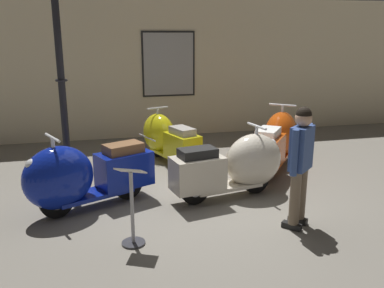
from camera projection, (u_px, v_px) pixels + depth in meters
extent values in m
plane|color=slate|center=(207.00, 199.00, 6.17)|extent=(60.00, 60.00, 0.00)
cube|color=beige|center=(160.00, 69.00, 9.68)|extent=(18.00, 0.20, 3.23)
cube|color=black|center=(169.00, 64.00, 9.59)|extent=(1.25, 0.03, 1.51)
cube|color=#9E9E9E|center=(169.00, 64.00, 9.57)|extent=(1.17, 0.01, 1.43)
cylinder|color=black|center=(56.00, 201.00, 5.49)|extent=(0.45, 0.27, 0.46)
cylinder|color=silver|center=(56.00, 201.00, 5.49)|extent=(0.23, 0.18, 0.20)
cylinder|color=black|center=(128.00, 184.00, 6.12)|extent=(0.45, 0.27, 0.46)
cylinder|color=silver|center=(128.00, 184.00, 6.12)|extent=(0.23, 0.18, 0.20)
cube|color=navy|center=(94.00, 194.00, 5.81)|extent=(1.15, 0.81, 0.06)
ellipsoid|color=navy|center=(59.00, 178.00, 5.44)|extent=(1.11, 0.93, 0.87)
cube|color=navy|center=(124.00, 169.00, 6.03)|extent=(0.89, 0.73, 0.50)
cube|color=brown|center=(123.00, 148.00, 5.95)|extent=(0.63, 0.51, 0.14)
sphere|color=silver|center=(32.00, 165.00, 5.19)|extent=(0.17, 0.17, 0.17)
cylinder|color=silver|center=(53.00, 150.00, 5.32)|extent=(0.05, 0.05, 0.32)
cylinder|color=silver|center=(52.00, 138.00, 5.28)|extent=(0.23, 0.47, 0.04)
cylinder|color=black|center=(158.00, 147.00, 8.24)|extent=(0.22, 0.42, 0.41)
cylinder|color=silver|center=(158.00, 147.00, 8.24)|extent=(0.16, 0.21, 0.19)
cylinder|color=black|center=(184.00, 159.00, 7.45)|extent=(0.22, 0.42, 0.41)
cylinder|color=silver|center=(184.00, 159.00, 7.45)|extent=(0.16, 0.21, 0.19)
cube|color=gold|center=(170.00, 154.00, 7.85)|extent=(0.68, 1.05, 0.05)
ellipsoid|color=gold|center=(159.00, 133.00, 8.12)|extent=(0.80, 1.00, 0.78)
cube|color=gold|center=(182.00, 146.00, 7.42)|extent=(0.63, 0.80, 0.45)
cube|color=gray|center=(182.00, 131.00, 7.35)|extent=(0.44, 0.56, 0.12)
sphere|color=silver|center=(152.00, 120.00, 8.30)|extent=(0.15, 0.15, 0.15)
cylinder|color=silver|center=(158.00, 115.00, 8.05)|extent=(0.05, 0.05, 0.29)
cylinder|color=silver|center=(158.00, 108.00, 8.01)|extent=(0.44, 0.18, 0.03)
cube|color=silver|center=(147.00, 137.00, 7.99)|extent=(0.25, 0.66, 0.02)
cylinder|color=black|center=(256.00, 179.00, 6.35)|extent=(0.45, 0.17, 0.44)
cylinder|color=silver|center=(256.00, 179.00, 6.35)|extent=(0.21, 0.14, 0.20)
cylinder|color=black|center=(195.00, 190.00, 5.93)|extent=(0.45, 0.17, 0.44)
cylinder|color=silver|center=(195.00, 190.00, 5.93)|extent=(0.21, 0.14, 0.20)
cube|color=beige|center=(226.00, 186.00, 6.15)|extent=(1.10, 0.58, 0.06)
ellipsoid|color=beige|center=(253.00, 161.00, 6.25)|extent=(1.01, 0.73, 0.84)
cube|color=beige|center=(198.00, 173.00, 5.89)|extent=(0.82, 0.57, 0.48)
cube|color=black|center=(198.00, 153.00, 5.81)|extent=(0.58, 0.40, 0.13)
sphere|color=silver|center=(271.00, 144.00, 6.31)|extent=(0.17, 0.17, 0.17)
cylinder|color=silver|center=(256.00, 136.00, 6.16)|extent=(0.05, 0.05, 0.31)
cylinder|color=silver|center=(257.00, 126.00, 6.12)|extent=(0.13, 0.48, 0.04)
cube|color=silver|center=(244.00, 159.00, 6.51)|extent=(0.73, 0.15, 0.03)
cylinder|color=black|center=(280.00, 150.00, 7.92)|extent=(0.36, 0.42, 0.46)
cylinder|color=silver|center=(280.00, 150.00, 7.92)|extent=(0.21, 0.23, 0.21)
cylinder|color=black|center=(266.00, 166.00, 6.96)|extent=(0.36, 0.42, 0.46)
cylinder|color=silver|center=(266.00, 166.00, 6.96)|extent=(0.21, 0.23, 0.21)
cube|color=#C6470F|center=(273.00, 159.00, 7.44)|extent=(1.00, 1.11, 0.06)
ellipsoid|color=#C6470F|center=(281.00, 134.00, 7.78)|extent=(1.06, 1.13, 0.87)
cube|color=#C6470F|center=(267.00, 151.00, 6.93)|extent=(0.84, 0.90, 0.51)
cube|color=silver|center=(268.00, 133.00, 6.85)|extent=(0.59, 0.63, 0.14)
sphere|color=silver|center=(285.00, 119.00, 8.00)|extent=(0.17, 0.17, 0.17)
cylinder|color=silver|center=(282.00, 113.00, 7.71)|extent=(0.05, 0.05, 0.32)
cylinder|color=silver|center=(283.00, 105.00, 7.67)|extent=(0.42, 0.34, 0.04)
cube|color=silver|center=(265.00, 136.00, 7.91)|extent=(0.49, 0.62, 0.03)
cylinder|color=black|center=(69.00, 179.00, 6.76)|extent=(0.28, 0.28, 0.18)
cylinder|color=black|center=(62.00, 89.00, 6.37)|extent=(0.11, 0.11, 2.78)
torus|color=black|center=(61.00, 80.00, 6.34)|extent=(0.19, 0.19, 0.04)
cube|color=black|center=(298.00, 220.00, 5.37)|extent=(0.23, 0.25, 0.08)
cylinder|color=#72604C|center=(301.00, 190.00, 5.25)|extent=(0.13, 0.13, 0.77)
cube|color=black|center=(292.00, 226.00, 5.21)|extent=(0.23, 0.25, 0.08)
cylinder|color=#72604C|center=(295.00, 195.00, 5.09)|extent=(0.13, 0.13, 0.77)
cube|color=#334C8C|center=(301.00, 148.00, 5.02)|extent=(0.39, 0.38, 0.55)
cylinder|color=#334C8C|center=(308.00, 145.00, 5.19)|extent=(0.08, 0.08, 0.57)
cylinder|color=#334C8C|center=(295.00, 153.00, 4.85)|extent=(0.08, 0.08, 0.57)
sphere|color=tan|center=(304.00, 118.00, 4.92)|extent=(0.21, 0.21, 0.21)
sphere|color=black|center=(304.00, 115.00, 4.91)|extent=(0.19, 0.19, 0.19)
cylinder|color=#333338|center=(134.00, 243.00, 4.83)|extent=(0.28, 0.28, 0.02)
cylinder|color=#A5A5AD|center=(132.00, 208.00, 4.72)|extent=(0.04, 0.04, 0.87)
cube|color=silver|center=(131.00, 171.00, 4.60)|extent=(0.39, 0.34, 0.12)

